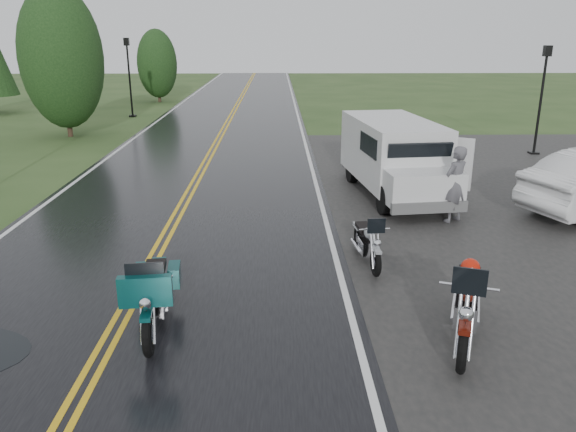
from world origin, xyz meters
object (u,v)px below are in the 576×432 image
(motorcycle_red, at_px, (465,327))
(van_white, at_px, (386,174))
(motorcycle_silver, at_px, (376,252))
(motorcycle_teal, at_px, (147,315))
(lamp_post_far_right, at_px, (541,101))
(person_at_van, at_px, (455,186))
(lamp_post_far_left, at_px, (129,78))

(motorcycle_red, bearing_deg, van_white, 107.87)
(motorcycle_red, xyz_separation_m, motorcycle_silver, (-0.64, 3.21, -0.17))
(motorcycle_teal, height_order, lamp_post_far_right, lamp_post_far_right)
(motorcycle_red, height_order, person_at_van, person_at_van)
(lamp_post_far_right, bearing_deg, person_at_van, -124.76)
(motorcycle_silver, bearing_deg, motorcycle_red, -83.86)
(lamp_post_far_right, bearing_deg, motorcycle_silver, -125.31)
(motorcycle_teal, xyz_separation_m, van_white, (4.64, 6.67, 0.40))
(motorcycle_silver, distance_m, lamp_post_far_right, 14.22)
(motorcycle_teal, bearing_deg, person_at_van, 38.08)
(lamp_post_far_right, bearing_deg, motorcycle_red, -117.05)
(motorcycle_teal, xyz_separation_m, person_at_van, (6.23, 6.07, 0.25))
(motorcycle_red, distance_m, lamp_post_far_right, 16.62)
(person_at_van, distance_m, lamp_post_far_right, 10.02)
(motorcycle_red, height_order, lamp_post_far_left, lamp_post_far_left)
(person_at_van, relative_size, lamp_post_far_left, 0.44)
(motorcycle_red, bearing_deg, motorcycle_teal, -166.52)
(motorcycle_teal, height_order, van_white, van_white)
(person_at_van, bearing_deg, lamp_post_far_left, -91.73)
(person_at_van, distance_m, lamp_post_far_left, 22.76)
(motorcycle_red, bearing_deg, person_at_van, 94.20)
(motorcycle_red, distance_m, motorcycle_teal, 4.41)
(motorcycle_teal, relative_size, lamp_post_far_right, 0.57)
(motorcycle_silver, bearing_deg, person_at_van, 48.29)
(motorcycle_red, distance_m, van_white, 7.19)
(motorcycle_silver, xyz_separation_m, lamp_post_far_left, (-10.05, 22.32, 1.61))
(motorcycle_silver, relative_size, person_at_van, 1.00)
(van_white, bearing_deg, motorcycle_red, -98.91)
(motorcycle_teal, bearing_deg, lamp_post_far_right, 43.94)
(motorcycle_teal, relative_size, lamp_post_far_left, 0.55)
(motorcycle_silver, height_order, person_at_van, person_at_van)
(motorcycle_red, distance_m, person_at_van, 6.83)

